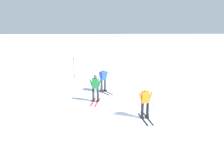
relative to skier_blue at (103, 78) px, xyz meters
name	(u,v)px	position (x,y,z in m)	size (l,w,h in m)	color
ground_plane	(116,126)	(0.68, -5.54, -0.96)	(120.00, 120.00, 0.00)	silver
far_snow_ridge	(109,48)	(0.68, 15.64, 0.07)	(80.00, 6.87, 2.06)	silver
skier_blue	(103,78)	(0.00, 0.00, 0.00)	(1.18, 1.54, 1.71)	black
skier_green	(95,87)	(-0.46, -2.02, -0.04)	(0.99, 1.64, 1.71)	red
skier_orange	(145,101)	(2.19, -4.63, 0.00)	(0.99, 1.64, 1.71)	black
trail_marker_pole	(74,67)	(-2.51, 3.95, -0.03)	(0.06, 0.06, 1.85)	#1E56AD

